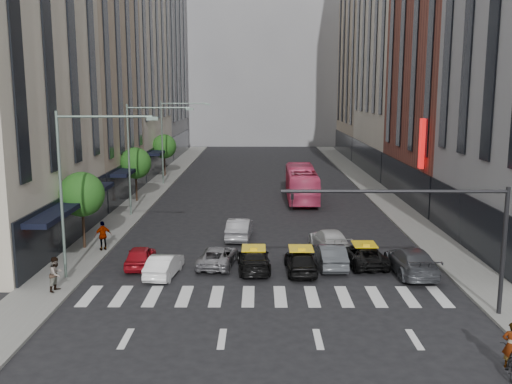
{
  "coord_description": "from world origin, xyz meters",
  "views": [
    {
      "loc": [
        -0.46,
        -25.72,
        10.15
      ],
      "look_at": [
        -0.66,
        8.96,
        4.0
      ],
      "focal_mm": 40.0,
      "sensor_mm": 36.0,
      "label": 1
    }
  ],
  "objects_px": {
    "pedestrian_far": "(103,236)",
    "taxi_center": "(301,261)",
    "car_white_front": "(164,265)",
    "taxi_left": "(254,259)",
    "car_red": "(140,256)",
    "streetlamp_near": "(78,173)",
    "streetlamp_mid": "(140,145)",
    "streetlamp_far": "(171,131)",
    "pedestrian_near": "(56,274)",
    "bus": "(301,183)",
    "motorcycle": "(510,361)"
  },
  "relations": [
    {
      "from": "pedestrian_far",
      "to": "streetlamp_far",
      "type": "bearing_deg",
      "value": -123.19
    },
    {
      "from": "streetlamp_near",
      "to": "taxi_center",
      "type": "xyz_separation_m",
      "value": [
        11.94,
        1.31,
        -5.2
      ]
    },
    {
      "from": "streetlamp_mid",
      "to": "car_white_front",
      "type": "relative_size",
      "value": 2.36
    },
    {
      "from": "taxi_center",
      "to": "car_white_front",
      "type": "bearing_deg",
      "value": 2.83
    },
    {
      "from": "taxi_center",
      "to": "motorcycle",
      "type": "xyz_separation_m",
      "value": [
        6.75,
        -11.72,
        -0.21
      ]
    },
    {
      "from": "streetlamp_mid",
      "to": "car_red",
      "type": "bearing_deg",
      "value": -79.04
    },
    {
      "from": "car_red",
      "to": "car_white_front",
      "type": "bearing_deg",
      "value": 132.53
    },
    {
      "from": "streetlamp_near",
      "to": "taxi_left",
      "type": "xyz_separation_m",
      "value": [
        9.28,
        1.75,
        -5.26
      ]
    },
    {
      "from": "streetlamp_far",
      "to": "pedestrian_far",
      "type": "bearing_deg",
      "value": -90.77
    },
    {
      "from": "streetlamp_mid",
      "to": "pedestrian_near",
      "type": "bearing_deg",
      "value": -92.18
    },
    {
      "from": "car_red",
      "to": "pedestrian_near",
      "type": "bearing_deg",
      "value": 51.31
    },
    {
      "from": "bus",
      "to": "pedestrian_far",
      "type": "bearing_deg",
      "value": 53.13
    },
    {
      "from": "car_white_front",
      "to": "taxi_left",
      "type": "xyz_separation_m",
      "value": [
        4.97,
        1.08,
        0.02
      ]
    },
    {
      "from": "bus",
      "to": "taxi_center",
      "type": "bearing_deg",
      "value": 86.67
    },
    {
      "from": "taxi_left",
      "to": "bus",
      "type": "xyz_separation_m",
      "value": [
        4.31,
        21.65,
        0.92
      ]
    },
    {
      "from": "car_red",
      "to": "pedestrian_far",
      "type": "xyz_separation_m",
      "value": [
        -3.0,
        3.07,
        0.45
      ]
    },
    {
      "from": "streetlamp_near",
      "to": "car_red",
      "type": "bearing_deg",
      "value": 41.64
    },
    {
      "from": "bus",
      "to": "pedestrian_far",
      "type": "relative_size",
      "value": 5.99
    },
    {
      "from": "streetlamp_far",
      "to": "pedestrian_near",
      "type": "relative_size",
      "value": 5.08
    },
    {
      "from": "pedestrian_far",
      "to": "taxi_center",
      "type": "bearing_deg",
      "value": 129.1
    },
    {
      "from": "taxi_center",
      "to": "motorcycle",
      "type": "height_order",
      "value": "taxi_center"
    },
    {
      "from": "streetlamp_near",
      "to": "streetlamp_far",
      "type": "xyz_separation_m",
      "value": [
        0.0,
        32.0,
        0.0
      ]
    },
    {
      "from": "pedestrian_near",
      "to": "taxi_left",
      "type": "bearing_deg",
      "value": -52.63
    },
    {
      "from": "streetlamp_far",
      "to": "bus",
      "type": "relative_size",
      "value": 0.8
    },
    {
      "from": "car_white_front",
      "to": "bus",
      "type": "height_order",
      "value": "bus"
    },
    {
      "from": "motorcycle",
      "to": "pedestrian_near",
      "type": "xyz_separation_m",
      "value": [
        -19.39,
        8.26,
        0.54
      ]
    },
    {
      "from": "streetlamp_near",
      "to": "streetlamp_mid",
      "type": "distance_m",
      "value": 16.0
    },
    {
      "from": "streetlamp_near",
      "to": "taxi_center",
      "type": "height_order",
      "value": "streetlamp_near"
    },
    {
      "from": "streetlamp_mid",
      "to": "car_white_front",
      "type": "bearing_deg",
      "value": -74.31
    },
    {
      "from": "motorcycle",
      "to": "pedestrian_far",
      "type": "height_order",
      "value": "pedestrian_far"
    },
    {
      "from": "car_red",
      "to": "taxi_left",
      "type": "height_order",
      "value": "taxi_left"
    },
    {
      "from": "bus",
      "to": "pedestrian_near",
      "type": "bearing_deg",
      "value": 61.72
    },
    {
      "from": "taxi_left",
      "to": "pedestrian_near",
      "type": "relative_size",
      "value": 2.51
    },
    {
      "from": "streetlamp_mid",
      "to": "pedestrian_far",
      "type": "xyz_separation_m",
      "value": [
        -0.36,
        -10.58,
        -4.82
      ]
    },
    {
      "from": "pedestrian_near",
      "to": "car_white_front",
      "type": "bearing_deg",
      "value": -44.58
    },
    {
      "from": "car_red",
      "to": "streetlamp_mid",
      "type": "bearing_deg",
      "value": -81.19
    },
    {
      "from": "streetlamp_mid",
      "to": "streetlamp_far",
      "type": "relative_size",
      "value": 1.0
    },
    {
      "from": "bus",
      "to": "car_red",
      "type": "bearing_deg",
      "value": 63.45
    },
    {
      "from": "taxi_left",
      "to": "taxi_center",
      "type": "bearing_deg",
      "value": 167.22
    },
    {
      "from": "streetlamp_mid",
      "to": "car_red",
      "type": "xyz_separation_m",
      "value": [
        2.64,
        -13.65,
        -5.27
      ]
    },
    {
      "from": "streetlamp_far",
      "to": "streetlamp_near",
      "type": "bearing_deg",
      "value": -90.0
    },
    {
      "from": "pedestrian_far",
      "to": "streetlamp_near",
      "type": "bearing_deg",
      "value": 61.34
    },
    {
      "from": "pedestrian_far",
      "to": "car_red",
      "type": "bearing_deg",
      "value": 101.94
    },
    {
      "from": "car_white_front",
      "to": "pedestrian_far",
      "type": "distance_m",
      "value": 6.67
    },
    {
      "from": "streetlamp_mid",
      "to": "car_red",
      "type": "distance_m",
      "value": 14.87
    },
    {
      "from": "streetlamp_near",
      "to": "pedestrian_far",
      "type": "xyz_separation_m",
      "value": [
        -0.36,
        5.42,
        -4.82
      ]
    },
    {
      "from": "bus",
      "to": "taxi_left",
      "type": "bearing_deg",
      "value": 79.66
    },
    {
      "from": "car_red",
      "to": "pedestrian_far",
      "type": "relative_size",
      "value": 1.98
    },
    {
      "from": "car_red",
      "to": "pedestrian_near",
      "type": "relative_size",
      "value": 2.1
    },
    {
      "from": "streetlamp_near",
      "to": "pedestrian_far",
      "type": "distance_m",
      "value": 7.26
    }
  ]
}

